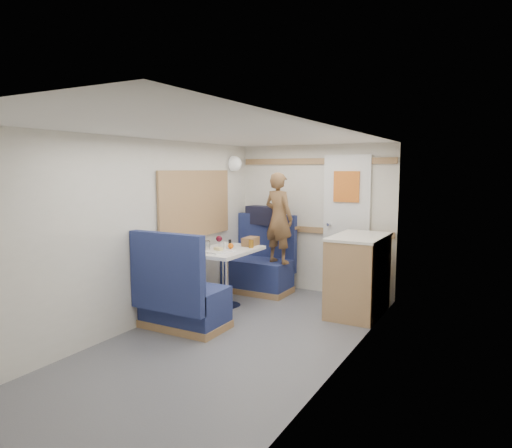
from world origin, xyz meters
The scene contains 26 objects.
floor centered at (0.00, 0.00, 0.00)m, with size 4.50×4.50×0.00m, color #515156.
ceiling centered at (0.00, 0.00, 2.00)m, with size 4.50×4.50×0.00m, color silver.
wall_back centered at (0.00, 2.25, 1.00)m, with size 2.20×0.02×2.00m, color silver.
wall_left centered at (-1.10, 0.00, 1.00)m, with size 0.02×4.50×2.00m, color silver.
wall_right centered at (1.10, 0.00, 1.00)m, with size 0.02×4.50×2.00m, color silver.
oak_trim_low centered at (0.00, 2.23, 0.85)m, with size 2.15×0.02×0.08m, color olive.
oak_trim_high centered at (0.00, 2.23, 1.78)m, with size 2.15×0.02×0.08m, color olive.
side_window centered at (-1.08, 1.00, 1.25)m, with size 0.04×1.30×0.72m, color #949D86.
rear_door centered at (0.45, 2.22, 0.97)m, with size 0.62×0.12×1.86m.
dinette_table centered at (-0.65, 1.00, 0.57)m, with size 0.62×0.92×0.72m.
bench_far centered at (-0.65, 1.86, 0.30)m, with size 0.90×0.59×1.05m.
bench_near centered at (-0.65, 0.14, 0.30)m, with size 0.90×0.59×1.05m.
ledge centered at (-0.65, 2.12, 0.88)m, with size 0.90×0.14×0.04m, color olive.
dome_light centered at (-1.04, 1.85, 1.75)m, with size 0.20×0.20×0.20m, color white.
galley_counter centered at (0.82, 1.55, 0.47)m, with size 0.57×0.92×0.92m.
person centered at (-0.31, 1.76, 1.04)m, with size 0.43×0.28×1.18m, color brown.
duffel_bag centered at (-0.70, 2.12, 1.03)m, with size 0.53×0.25×0.25m, color black.
tray centered at (-0.62, 0.82, 0.73)m, with size 0.25×0.32×0.02m, color white.
orange_fruit centered at (-0.55, 0.97, 0.77)m, with size 0.07×0.07×0.07m, color #E2520A.
cheese_block centered at (-0.63, 0.82, 0.76)m, with size 0.10×0.06×0.03m, color #F6DA8E.
wine_glass centered at (-0.70, 0.94, 0.84)m, with size 0.08×0.08×0.17m.
tumbler_left centered at (-0.78, 0.81, 0.78)m, with size 0.07×0.07×0.12m, color white.
beer_glass centered at (-0.43, 1.23, 0.77)m, with size 0.06×0.06×0.10m, color brown.
pepper_grinder centered at (-0.69, 1.16, 0.77)m, with size 0.04×0.04×0.09m, color black.
salt_grinder centered at (-0.62, 0.94, 0.77)m, with size 0.04×0.04×0.10m, color white.
bread_loaf centered at (-0.51, 1.38, 0.77)m, with size 0.14×0.25×0.11m, color brown.
Camera 1 is at (2.28, -3.54, 1.67)m, focal length 32.00 mm.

